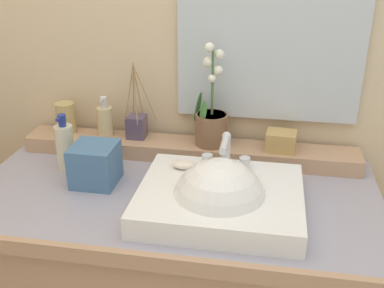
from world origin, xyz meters
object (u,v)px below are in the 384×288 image
soap_bar (183,164)px  tissue_box (95,164)px  tumbler_cup (66,118)px  reed_diffuser (137,125)px  soap_dispenser (105,120)px  potted_plant (211,122)px  sink_basin (220,202)px  lotion_bottle (65,146)px  trinket_box (281,141)px

soap_bar → tissue_box: size_ratio=0.54×
tumbler_cup → reed_diffuser: 0.26m
reed_diffuser → tissue_box: 0.25m
soap_dispenser → tissue_box: soap_dispenser is taller
potted_plant → reed_diffuser: size_ratio=1.31×
tissue_box → reed_diffuser: bearing=75.8°
sink_basin → soap_dispenser: bearing=142.6°
soap_dispenser → lotion_bottle: 0.19m
sink_basin → tumbler_cup: 0.68m
soap_bar → tumbler_cup: (-0.46, 0.22, 0.03)m
sink_basin → soap_bar: bearing=137.2°
soap_bar → soap_dispenser: 0.39m
lotion_bottle → tissue_box: size_ratio=1.44×
tissue_box → lotion_bottle: bearing=151.1°
soap_bar → lotion_bottle: (-0.39, 0.05, 0.00)m
trinket_box → soap_dispenser: bearing=-177.1°
lotion_bottle → tissue_box: 0.14m
sink_basin → potted_plant: 0.35m
sink_basin → soap_bar: 0.17m
potted_plant → soap_dispenser: size_ratio=2.47×
reed_diffuser → tissue_box: (-0.06, -0.24, -0.03)m
soap_dispenser → tumbler_cup: size_ratio=1.28×
tumbler_cup → tissue_box: 0.31m
tumbler_cup → potted_plant: bearing=-1.3°
potted_plant → soap_dispenser: potted_plant is taller
soap_bar → soap_dispenser: bearing=144.8°
potted_plant → lotion_bottle: 0.48m
soap_bar → tumbler_cup: 0.52m
tumbler_cup → trinket_box: bearing=-1.4°
potted_plant → lotion_bottle: potted_plant is taller
potted_plant → tissue_box: size_ratio=2.63×
potted_plant → tissue_box: bearing=-144.8°
tumbler_cup → trinket_box: (0.75, -0.02, -0.02)m
lotion_bottle → sink_basin: bearing=-18.0°
potted_plant → lotion_bottle: size_ratio=1.83×
sink_basin → tissue_box: bearing=165.8°
lotion_bottle → tissue_box: lotion_bottle is taller
soap_dispenser → tumbler_cup: soap_dispenser is taller
tumbler_cup → tissue_box: tumbler_cup is taller
sink_basin → trinket_box: bearing=63.3°
potted_plant → trinket_box: 0.23m
soap_dispenser → tissue_box: 0.25m
trinket_box → tissue_box: bearing=-153.5°
soap_dispenser → lotion_bottle: bearing=-113.4°
sink_basin → soap_dispenser: 0.56m
tumbler_cup → trinket_box: 0.75m
soap_dispenser → reed_diffuser: size_ratio=0.53×
sink_basin → reed_diffuser: bearing=134.3°
potted_plant → trinket_box: bearing=-1.8°
soap_dispenser → tissue_box: size_ratio=1.06×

